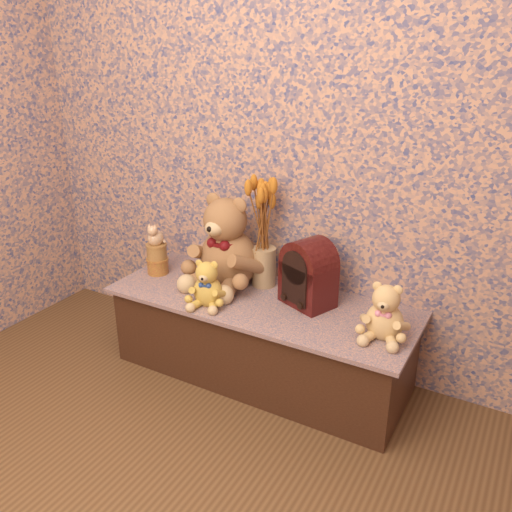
% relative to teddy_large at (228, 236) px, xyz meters
% --- Properties ---
extents(display_shelf, '(1.47, 0.56, 0.42)m').
position_rel_teddy_large_xyz_m(display_shelf, '(0.24, -0.09, -0.45)').
color(display_shelf, '#384773').
rests_on(display_shelf, ground).
extents(teddy_large, '(0.42, 0.49, 0.49)m').
position_rel_teddy_large_xyz_m(teddy_large, '(0.00, 0.00, 0.00)').
color(teddy_large, '#916038').
rests_on(teddy_large, display_shelf).
extents(teddy_medium, '(0.24, 0.26, 0.24)m').
position_rel_teddy_large_xyz_m(teddy_medium, '(0.04, -0.25, -0.13)').
color(teddy_medium, gold).
rests_on(teddy_medium, display_shelf).
extents(teddy_small, '(0.23, 0.26, 0.26)m').
position_rel_teddy_large_xyz_m(teddy_small, '(0.84, -0.14, -0.12)').
color(teddy_small, tan).
rests_on(teddy_small, display_shelf).
extents(cathedral_radio, '(0.28, 0.24, 0.32)m').
position_rel_teddy_large_xyz_m(cathedral_radio, '(0.44, -0.02, -0.09)').
color(cathedral_radio, '#370A0A').
rests_on(cathedral_radio, display_shelf).
extents(ceramic_vase, '(0.15, 0.15, 0.20)m').
position_rel_teddy_large_xyz_m(ceramic_vase, '(0.17, 0.06, -0.15)').
color(ceramic_vase, tan).
rests_on(ceramic_vase, display_shelf).
extents(dried_stalks, '(0.28, 0.28, 0.47)m').
position_rel_teddy_large_xyz_m(dried_stalks, '(0.17, 0.06, 0.18)').
color(dried_stalks, '#C46F1F').
rests_on(dried_stalks, ceramic_vase).
extents(biscuit_tin_lower, '(0.12, 0.12, 0.08)m').
position_rel_teddy_large_xyz_m(biscuit_tin_lower, '(-0.38, -0.09, -0.21)').
color(biscuit_tin_lower, gold).
rests_on(biscuit_tin_lower, display_shelf).
extents(biscuit_tin_upper, '(0.14, 0.14, 0.08)m').
position_rel_teddy_large_xyz_m(biscuit_tin_upper, '(-0.38, -0.09, -0.13)').
color(biscuit_tin_upper, tan).
rests_on(biscuit_tin_upper, biscuit_tin_lower).
extents(cat_figurine, '(0.11, 0.12, 0.12)m').
position_rel_teddy_large_xyz_m(cat_figurine, '(-0.38, -0.09, -0.02)').
color(cat_figurine, silver).
rests_on(cat_figurine, biscuit_tin_upper).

